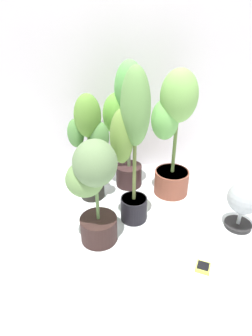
% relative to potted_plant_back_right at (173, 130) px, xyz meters
% --- Properties ---
extents(ground_plane, '(8.00, 8.00, 0.00)m').
position_rel_potted_plant_back_right_xyz_m(ground_plane, '(-0.30, -0.40, -0.53)').
color(ground_plane, silver).
rests_on(ground_plane, ground).
extents(mylar_back_wall, '(3.20, 0.01, 2.00)m').
position_rel_potted_plant_back_right_xyz_m(mylar_back_wall, '(-0.30, 0.46, 0.47)').
color(mylar_back_wall, silver).
rests_on(mylar_back_wall, ground).
extents(potted_plant_back_right, '(0.35, 0.29, 0.96)m').
position_rel_potted_plant_back_right_xyz_m(potted_plant_back_right, '(0.00, 0.00, 0.00)').
color(potted_plant_back_right, brown).
rests_on(potted_plant_back_right, ground).
extents(potted_plant_front_left, '(0.37, 0.33, 0.69)m').
position_rel_potted_plant_back_right_xyz_m(potted_plant_front_left, '(-0.58, -0.48, -0.13)').
color(potted_plant_front_left, '#311E1B').
rests_on(potted_plant_front_left, ground).
extents(potted_plant_back_center, '(0.35, 0.28, 1.00)m').
position_rel_potted_plant_back_right_xyz_m(potted_plant_back_center, '(-0.33, 0.15, 0.06)').
color(potted_plant_back_center, '#331F1F').
rests_on(potted_plant_back_center, ground).
extents(potted_plant_back_left, '(0.33, 0.27, 0.81)m').
position_rel_potted_plant_back_right_xyz_m(potted_plant_back_left, '(-0.60, -0.00, -0.09)').
color(potted_plant_back_left, black).
rests_on(potted_plant_back_left, ground).
extents(potted_plant_center, '(0.29, 0.25, 1.04)m').
position_rel_potted_plant_back_right_xyz_m(potted_plant_center, '(-0.34, -0.30, 0.07)').
color(potted_plant_center, black).
rests_on(potted_plant_center, ground).
extents(hygrometer_box, '(0.11, 0.11, 0.03)m').
position_rel_potted_plant_back_right_xyz_m(hygrometer_box, '(0.02, -0.79, -0.52)').
color(hygrometer_box, '#CCD34C').
rests_on(hygrometer_box, ground).
extents(floor_fan, '(0.24, 0.24, 0.34)m').
position_rel_potted_plant_back_right_xyz_m(floor_fan, '(0.38, -0.46, -0.32)').
color(floor_fan, black).
rests_on(floor_fan, ground).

